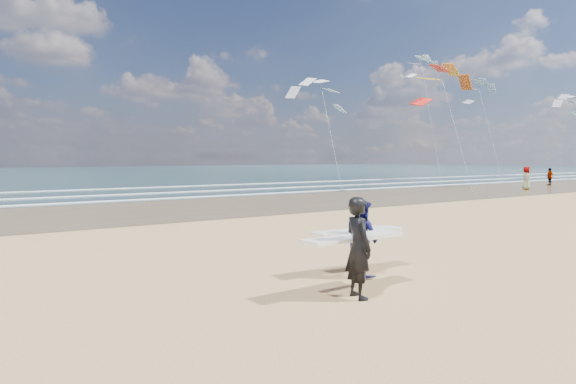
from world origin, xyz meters
TOP-DOWN VIEW (x-y plane):
  - wet_sand_strip at (20.00, 18.00)m, footprint 220.00×12.00m
  - ocean at (20.00, 72.00)m, footprint 220.00×100.00m
  - foam_breakers at (20.00, 28.10)m, footprint 220.00×11.70m
  - surfer_near at (-0.50, 0.17)m, footprint 2.22×1.04m
  - surfer_far at (0.72, 1.41)m, footprint 2.23×1.10m
  - beachgoer_0 at (30.45, 15.41)m, footprint 1.05×0.94m
  - beachgoer_1 at (37.84, 17.63)m, footprint 0.94×0.45m
  - kite_0 at (24.59, 18.05)m, footprint 6.48×4.81m
  - kite_1 at (18.35, 24.63)m, footprint 5.66×4.72m
  - kite_2 at (41.56, 26.65)m, footprint 5.37×4.69m
  - kite_5 at (37.32, 30.87)m, footprint 5.04×4.65m

SIDE VIEW (x-z plane):
  - wet_sand_strip at x=20.00m, z-range 0.00..0.01m
  - ocean at x=20.00m, z-range 0.00..0.02m
  - foam_breakers at x=20.00m, z-range 0.02..0.08m
  - beachgoer_1 at x=37.84m, z-range 0.00..1.55m
  - surfer_far at x=0.72m, z-range 0.01..1.67m
  - beachgoer_0 at x=30.45m, z-range 0.00..1.80m
  - surfer_near at x=-0.50m, z-range 0.02..1.88m
  - kite_1 at x=18.35m, z-range 0.49..10.18m
  - kite_0 at x=24.59m, z-range 0.81..11.33m
  - kite_2 at x=41.56m, z-range 0.44..12.16m
  - kite_5 at x=37.32m, z-range 0.36..14.82m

